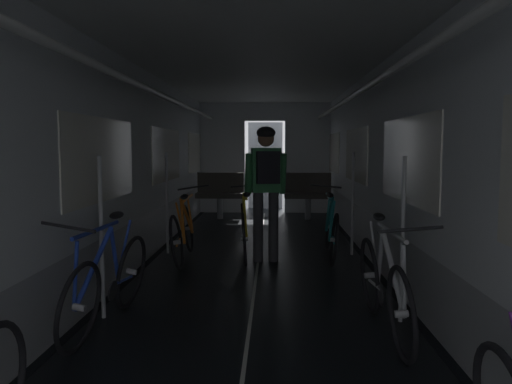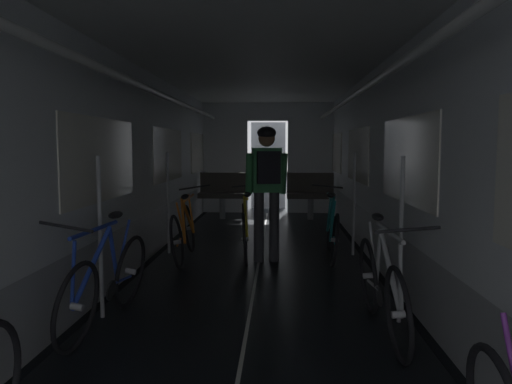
# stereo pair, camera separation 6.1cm
# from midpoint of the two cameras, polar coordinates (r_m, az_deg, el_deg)

# --- Properties ---
(train_car_shell) EXTENTS (3.14, 12.34, 2.57)m
(train_car_shell) POSITION_cam_midpoint_polar(r_m,az_deg,el_deg) (5.61, 0.38, 7.53)
(train_car_shell) COLOR black
(train_car_shell) RESTS_ON ground
(bench_seat_far_left) EXTENTS (0.98, 0.51, 0.95)m
(bench_seat_far_left) POSITION_cam_midpoint_polar(r_m,az_deg,el_deg) (10.18, -3.70, 0.12)
(bench_seat_far_left) COLOR gray
(bench_seat_far_left) RESTS_ON ground
(bench_seat_far_right) EXTENTS (0.98, 0.51, 0.95)m
(bench_seat_far_right) POSITION_cam_midpoint_polar(r_m,az_deg,el_deg) (10.14, 6.46, 0.07)
(bench_seat_far_right) COLOR gray
(bench_seat_far_right) RESTS_ON ground
(bicycle_orange) EXTENTS (0.44, 1.69, 0.96)m
(bicycle_orange) POSITION_cam_midpoint_polar(r_m,az_deg,el_deg) (6.51, -8.06, -4.49)
(bicycle_orange) COLOR black
(bicycle_orange) RESTS_ON ground
(bicycle_blue) EXTENTS (0.48, 1.70, 0.96)m
(bicycle_blue) POSITION_cam_midpoint_polar(r_m,az_deg,el_deg) (4.27, -16.47, -9.80)
(bicycle_blue) COLOR black
(bicycle_blue) RESTS_ON ground
(bicycle_teal) EXTENTS (0.44, 1.69, 0.95)m
(bicycle_teal) POSITION_cam_midpoint_polar(r_m,az_deg,el_deg) (6.64, 9.06, -4.28)
(bicycle_teal) COLOR black
(bicycle_teal) RESTS_ON ground
(bicycle_silver) EXTENTS (0.44, 1.69, 0.95)m
(bicycle_silver) POSITION_cam_midpoint_polar(r_m,az_deg,el_deg) (4.07, 14.74, -10.46)
(bicycle_silver) COLOR black
(bicycle_silver) RESTS_ON ground
(person_cyclist_aisle) EXTENTS (0.55, 0.43, 1.73)m
(person_cyclist_aisle) POSITION_cam_midpoint_polar(r_m,az_deg,el_deg) (6.26, 1.54, 1.55)
(person_cyclist_aisle) COLOR #2D2D33
(person_cyclist_aisle) RESTS_ON ground
(bicycle_yellow_in_aisle) EXTENTS (0.44, 1.69, 0.95)m
(bicycle_yellow_in_aisle) POSITION_cam_midpoint_polar(r_m,az_deg,el_deg) (6.62, -1.02, -4.25)
(bicycle_yellow_in_aisle) COLOR black
(bicycle_yellow_in_aisle) RESTS_ON ground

